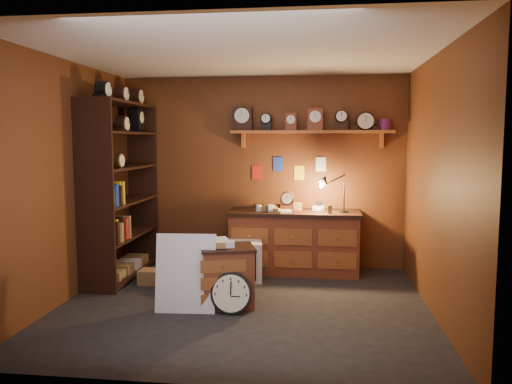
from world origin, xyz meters
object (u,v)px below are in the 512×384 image
at_px(big_round_clock, 231,293).
at_px(workbench, 294,238).
at_px(shelving_unit, 119,183).
at_px(low_cabinet, 227,273).

bearing_deg(big_round_clock, workbench, 71.70).
relative_size(shelving_unit, workbench, 1.45).
bearing_deg(workbench, big_round_clock, -108.30).
xyz_separation_m(shelving_unit, big_round_clock, (1.71, -1.23, -1.04)).
xyz_separation_m(workbench, low_cabinet, (-0.66, -1.47, -0.11)).
bearing_deg(shelving_unit, low_cabinet, -31.17).
xyz_separation_m(low_cabinet, big_round_clock, (0.09, -0.25, -0.15)).
height_order(workbench, low_cabinet, workbench).
relative_size(workbench, low_cabinet, 2.38).
height_order(shelving_unit, big_round_clock, shelving_unit).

